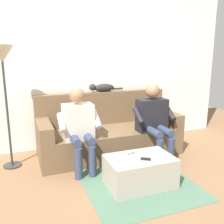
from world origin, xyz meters
The scene contains 12 objects.
ground_plane centered at (0.00, 0.60, 0.00)m, with size 8.00×8.00×0.00m, color #846042.
back_wall centered at (0.00, -0.68, 1.36)m, with size 4.75×0.06×2.72m, color silver.
couch centered at (0.00, -0.14, 0.31)m, with size 2.13×0.83×0.93m.
coffee_table centered at (0.00, 0.95, 0.18)m, with size 0.78×0.50×0.35m.
person_left_seated centered at (-0.55, 0.30, 0.62)m, with size 0.59×0.56×1.11m.
person_right_seated centered at (0.55, 0.26, 0.62)m, with size 0.54×0.53×1.10m.
cat_on_backrest centered at (0.00, -0.42, 1.00)m, with size 0.56×0.13×0.14m.
remote_white centered at (-0.27, 1.03, 0.37)m, with size 0.15×0.04×0.02m, color white.
remote_black centered at (-0.02, 1.04, 0.37)m, with size 0.11×0.03×0.02m, color black.
remote_gray centered at (0.07, 0.82, 0.36)m, with size 0.12×0.04×0.02m, color gray.
floor_rug centered at (0.00, 0.84, 0.00)m, with size 1.29×1.46×0.01m, color #4C7056.
floor_lamp centered at (1.42, -0.14, 1.41)m, with size 0.31×0.31×1.64m.
Camera 1 is at (1.28, 3.40, 1.54)m, focal length 40.63 mm.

